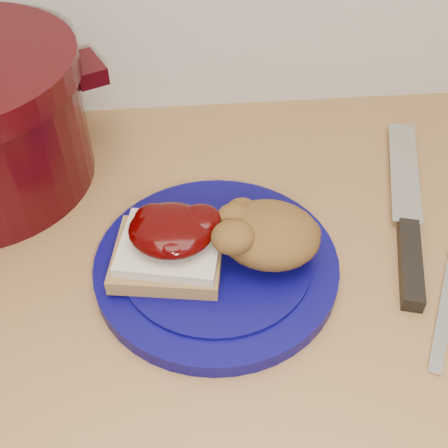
{
  "coord_description": "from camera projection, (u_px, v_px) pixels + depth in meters",
  "views": [
    {
      "loc": [
        -0.05,
        1.08,
        1.36
      ],
      "look_at": [
        -0.01,
        1.5,
        0.95
      ],
      "focal_mm": 45.0,
      "sensor_mm": 36.0,
      "label": 1
    }
  ],
  "objects": [
    {
      "name": "base_cabinet",
      "position": [
        232.0,
        438.0,
        0.96
      ],
      "size": [
        4.0,
        0.6,
        0.86
      ],
      "primitive_type": "cube",
      "color": "beige",
      "rests_on": "floor"
    },
    {
      "name": "plate",
      "position": [
        216.0,
        265.0,
        0.6
      ],
      "size": [
        0.32,
        0.32,
        0.02
      ],
      "primitive_type": "cylinder",
      "rotation": [
        0.0,
        0.0,
        -0.26
      ],
      "color": "#08054B",
      "rests_on": "wood_countertop"
    },
    {
      "name": "sandwich",
      "position": [
        170.0,
        244.0,
        0.57
      ],
      "size": [
        0.12,
        0.11,
        0.05
      ],
      "rotation": [
        0.0,
        0.0,
        -0.26
      ],
      "color": "olive",
      "rests_on": "plate"
    },
    {
      "name": "stuffing_mound",
      "position": [
        269.0,
        234.0,
        0.58
      ],
      "size": [
        0.13,
        0.12,
        0.05
      ],
      "primitive_type": "ellipsoid",
      "rotation": [
        0.0,
        0.0,
        -0.26
      ],
      "color": "brown",
      "rests_on": "plate"
    },
    {
      "name": "chef_knife",
      "position": [
        408.0,
        234.0,
        0.63
      ],
      "size": [
        0.11,
        0.31,
        0.02
      ],
      "rotation": [
        0.0,
        0.0,
        1.3
      ],
      "color": "black",
      "rests_on": "wood_countertop"
    },
    {
      "name": "butter_knife",
      "position": [
        445.0,
        307.0,
        0.57
      ],
      "size": [
        0.09,
        0.15,
        0.0
      ],
      "primitive_type": "cube",
      "rotation": [
        0.0,
        0.0,
        1.09
      ],
      "color": "silver",
      "rests_on": "wood_countertop"
    }
  ]
}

